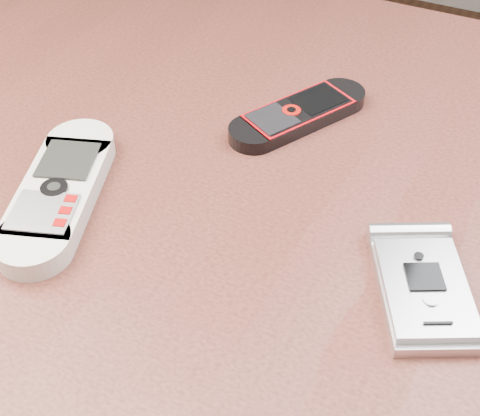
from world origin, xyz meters
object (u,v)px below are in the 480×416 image
nokia_white (59,191)px  motorola_razr (424,287)px  nokia_black_red (299,114)px  table (235,302)px

nokia_white → motorola_razr: 0.28m
nokia_white → motorola_razr: bearing=-13.1°
nokia_white → nokia_black_red: (0.13, 0.18, -0.00)m
motorola_razr → table: bearing=147.4°
nokia_white → table: bearing=-0.4°
motorola_razr → nokia_white: bearing=159.0°
nokia_black_red → motorola_razr: size_ratio=1.28×
table → nokia_white: nokia_white is taller
nokia_black_red → motorola_razr: 0.22m
table → motorola_razr: (0.15, -0.02, 0.11)m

